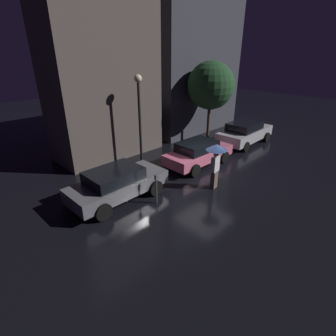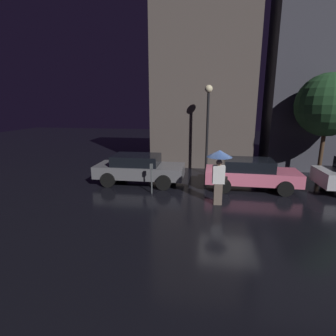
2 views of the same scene
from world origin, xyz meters
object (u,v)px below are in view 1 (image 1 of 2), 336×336
pedestrian_with_umbrella (216,156)px  street_lamp_near (139,105)px  parked_car_pink (198,153)px  parked_car_grey (117,183)px  parked_car_silver (245,132)px  parking_meter (156,186)px

pedestrian_with_umbrella → street_lamp_near: bearing=-89.9°
parked_car_pink → pedestrian_with_umbrella: bearing=-123.7°
parked_car_grey → parked_car_pink: bearing=-1.7°
parked_car_grey → parked_car_silver: size_ratio=0.94×
parked_car_grey → parked_car_silver: bearing=-0.4°
street_lamp_near → parked_car_pink: bearing=-49.9°
street_lamp_near → parked_car_grey: bearing=-143.8°
parked_car_silver → pedestrian_with_umbrella: pedestrian_with_umbrella is taller
parking_meter → street_lamp_near: street_lamp_near is taller
parked_car_grey → parking_meter: bearing=-57.4°
parked_car_pink → parked_car_silver: size_ratio=0.91×
parking_meter → street_lamp_near: size_ratio=0.28×
parked_car_pink → street_lamp_near: bearing=130.9°
parked_car_grey → parking_meter: 1.72m
parked_car_pink → street_lamp_near: size_ratio=0.87×
parked_car_grey → parked_car_silver: parked_car_silver is taller
parking_meter → parked_car_pink: bearing=17.3°
parked_car_grey → street_lamp_near: bearing=35.4°
parked_car_grey → street_lamp_near: size_ratio=0.90×
pedestrian_with_umbrella → street_lamp_near: (-0.53, 4.68, 1.67)m
parked_car_silver → parked_car_pink: bearing=179.9°
parked_car_grey → parked_car_pink: parked_car_grey is taller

